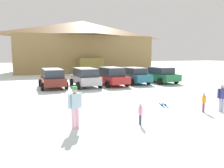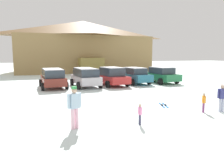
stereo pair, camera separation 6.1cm
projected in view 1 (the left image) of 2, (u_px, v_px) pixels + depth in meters
ground at (206, 140)px, 7.38m from camera, size 160.00×160.00×0.00m
ski_lodge at (82, 46)px, 37.70m from camera, size 22.47×12.34×8.59m
parked_maroon_van at (52, 78)px, 18.91m from camera, size 2.21×4.14×1.67m
parked_silver_wagon at (85, 77)px, 19.52m from camera, size 2.24×4.18×1.69m
parked_red_sedan at (111, 76)px, 20.44m from camera, size 2.46×4.59×1.72m
parked_teal_hatchback at (133, 75)px, 21.93m from camera, size 2.23×4.71×1.61m
parked_green_coupe at (160, 75)px, 22.47m from camera, size 2.45×4.59×1.63m
skier_adult_in_blue_parka at (75, 105)px, 8.38m from camera, size 0.58×0.38×1.67m
skier_child_in_orange_jacket at (204, 101)px, 10.86m from camera, size 0.25×0.32×0.99m
skier_child_in_pink_snowsuit at (140, 113)px, 8.92m from camera, size 0.17×0.32×0.89m
skier_teen_in_navy_coat at (222, 96)px, 10.92m from camera, size 0.52×0.25×1.41m
pair_of_skis at (163, 105)px, 12.39m from camera, size 0.71×1.33×0.08m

